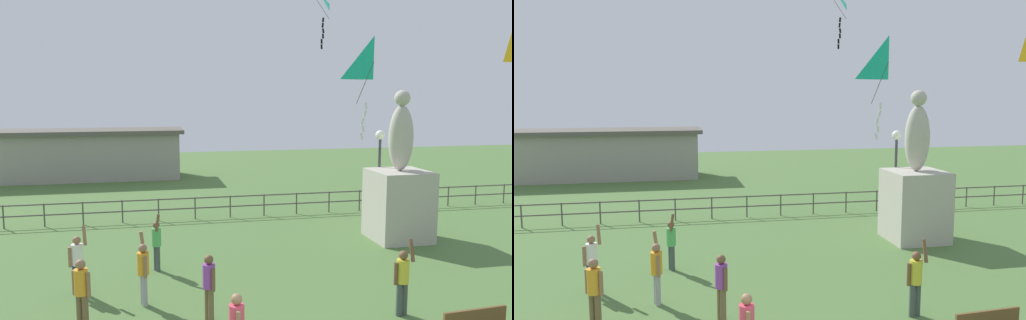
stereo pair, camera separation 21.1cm
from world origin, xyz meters
TOP-DOWN VIEW (x-y plane):
  - statue_monument at (7.08, 9.39)m, footprint 1.98×1.98m
  - lamppost at (6.78, 10.42)m, footprint 0.36×0.36m
  - person_1 at (4.03, 3.39)m, footprint 0.50×0.30m
  - person_2 at (-3.71, 6.42)m, footprint 0.49×0.29m
  - person_3 at (-2.01, 5.30)m, footprint 0.29×0.50m
  - person_4 at (-0.51, 4.07)m, footprint 0.29×0.45m
  - person_5 at (-3.35, 4.20)m, footprint 0.42×0.32m
  - person_6 at (-1.64, 7.81)m, footprint 0.28×0.47m
  - kite_0 at (5.24, 13.40)m, footprint 0.94×1.30m
  - kite_3 at (4.43, 6.18)m, footprint 0.96×1.28m
  - waterfront_railing at (-0.43, 14.00)m, footprint 36.03×0.06m
  - pavilion_building at (-5.76, 26.00)m, footprint 12.37×4.00m

SIDE VIEW (x-z plane):
  - waterfront_railing at x=-0.43m, z-range 0.15..1.10m
  - person_6 at x=-1.64m, z-range 0.00..1.78m
  - person_4 at x=-0.51m, z-range 0.12..1.71m
  - person_2 at x=-3.71m, z-range 0.00..1.85m
  - person_3 at x=-2.01m, z-range 0.00..1.86m
  - person_1 at x=4.03m, z-range 0.00..1.88m
  - person_5 at x=-3.35m, z-range 0.12..1.76m
  - pavilion_building at x=-5.76m, z-range 0.03..3.15m
  - statue_monument at x=7.08m, z-range -1.05..4.38m
  - lamppost at x=6.78m, z-range 0.94..4.88m
  - kite_3 at x=4.43m, z-range 4.68..7.50m
  - kite_0 at x=5.24m, z-range 7.88..10.26m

